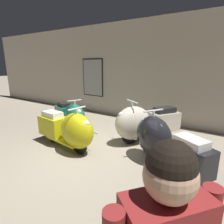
{
  "coord_description": "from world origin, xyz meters",
  "views": [
    {
      "loc": [
        2.51,
        -2.51,
        1.98
      ],
      "look_at": [
        -0.04,
        1.33,
        0.79
      ],
      "focal_mm": 30.19,
      "sensor_mm": 36.0,
      "label": 1
    }
  ],
  "objects": [
    {
      "name": "scooter_0",
      "position": [
        -1.55,
        1.39,
        0.45
      ],
      "size": [
        1.66,
        1.01,
        0.98
      ],
      "rotation": [
        0.0,
        0.0,
        -0.37
      ],
      "color": "black",
      "rests_on": "ground"
    },
    {
      "name": "ground_plane",
      "position": [
        0.0,
        0.0,
        0.0
      ],
      "size": [
        60.0,
        60.0,
        0.0
      ],
      "primitive_type": "plane",
      "color": "gray"
    },
    {
      "name": "scooter_1",
      "position": [
        -0.61,
        0.39,
        0.48
      ],
      "size": [
        1.78,
        0.67,
        1.06
      ],
      "rotation": [
        0.0,
        0.0,
        -0.1
      ],
      "color": "black",
      "rests_on": "ground"
    },
    {
      "name": "showroom_back_wall",
      "position": [
        -0.01,
        3.64,
        1.7
      ],
      "size": [
        18.0,
        0.24,
        3.41
      ],
      "color": "#BCB29E",
      "rests_on": "ground"
    },
    {
      "name": "scooter_2",
      "position": [
        0.63,
        1.75,
        0.51
      ],
      "size": [
        1.42,
        1.81,
        1.11
      ],
      "rotation": [
        0.0,
        0.0,
        -2.14
      ],
      "color": "black",
      "rests_on": "ground"
    },
    {
      "name": "scooter_3",
      "position": [
        1.46,
        0.87,
        0.49
      ],
      "size": [
        1.78,
        1.32,
        1.08
      ],
      "rotation": [
        0.0,
        0.0,
        2.62
      ],
      "color": "black",
      "rests_on": "ground"
    }
  ]
}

